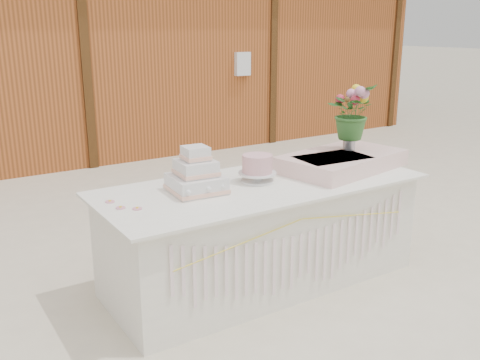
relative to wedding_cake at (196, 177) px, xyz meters
name	(u,v)px	position (x,y,z in m)	size (l,w,h in m)	color
ground	(261,280)	(0.50, -0.07, -0.88)	(80.00, 80.00, 0.00)	beige
barn	(45,38)	(0.49, 5.92, 0.80)	(12.60, 4.60, 3.30)	#A24F22
cake_table	(262,233)	(0.50, -0.08, -0.49)	(2.40, 1.00, 0.77)	white
wedding_cake	(196,177)	(0.00, 0.00, 0.00)	(0.38, 0.38, 0.32)	silver
pink_cake_stand	(257,167)	(0.49, -0.02, 0.00)	(0.28, 0.28, 0.20)	silver
satin_runner	(342,161)	(1.26, -0.08, -0.04)	(1.00, 0.58, 0.13)	beige
flower_vase	(349,141)	(1.40, -0.01, 0.09)	(0.10, 0.10, 0.14)	#A7A7AB
bouquet	(351,106)	(1.40, -0.01, 0.37)	(0.39, 0.34, 0.43)	#306528
loose_flowers	(122,205)	(-0.54, -0.01, -0.10)	(0.12, 0.29, 0.02)	#D18095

